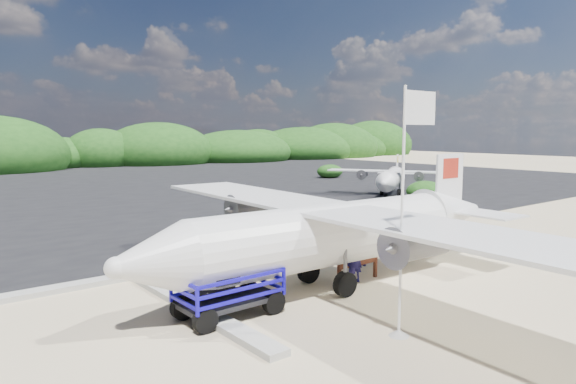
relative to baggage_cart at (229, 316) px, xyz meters
name	(u,v)px	position (x,y,z in m)	size (l,w,h in m)	color
ground	(366,289)	(4.06, -0.55, 0.00)	(160.00, 160.00, 0.00)	beige
asphalt_apron	(62,190)	(4.06, 29.45, 0.00)	(90.00, 50.00, 0.04)	#B2B2B2
baggage_cart	(229,316)	(0.00, 0.00, 0.00)	(2.59, 1.48, 1.29)	#150CBD
flagpole	(399,336)	(2.20, -3.20, 0.00)	(1.04, 0.43, 5.20)	white
signboard	(358,281)	(4.37, 0.09, 0.00)	(1.68, 0.16, 1.38)	#502517
crew_a	(354,253)	(4.18, 0.07, 0.87)	(0.63, 0.41, 1.73)	#171347
crew_b	(245,244)	(2.18, 2.59, 0.96)	(0.94, 0.73, 1.92)	#171347
crew_c	(361,238)	(5.70, 1.23, 0.90)	(1.06, 0.44, 1.81)	#171347
aircraft_large	(300,183)	(20.97, 22.58, 0.00)	(15.03, 15.03, 4.51)	#B2B2B2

